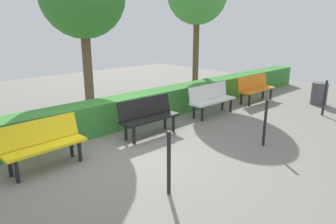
# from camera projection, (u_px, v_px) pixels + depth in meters

# --- Properties ---
(ground_plane) EXTENTS (21.30, 21.30, 0.00)m
(ground_plane) POSITION_uv_depth(u_px,v_px,m) (121.00, 157.00, 5.88)
(ground_plane) COLOR gray
(bench_orange) EXTENTS (1.60, 0.50, 0.86)m
(bench_orange) POSITION_uv_depth(u_px,v_px,m) (255.00, 87.00, 10.01)
(bench_orange) COLOR orange
(bench_orange) RESTS_ON ground_plane
(bench_white) EXTENTS (1.58, 0.46, 0.86)m
(bench_white) POSITION_uv_depth(u_px,v_px,m) (211.00, 98.00, 8.54)
(bench_white) COLOR white
(bench_white) RESTS_ON ground_plane
(bench_black) EXTENTS (1.47, 0.50, 0.86)m
(bench_black) POSITION_uv_depth(u_px,v_px,m) (148.00, 115.00, 6.94)
(bench_black) COLOR black
(bench_black) RESTS_ON ground_plane
(bench_yellow) EXTENTS (1.45, 0.53, 0.86)m
(bench_yellow) POSITION_uv_depth(u_px,v_px,m) (43.00, 142.00, 5.33)
(bench_yellow) COLOR yellow
(bench_yellow) RESTS_ON ground_plane
(hedge_row) EXTENTS (17.30, 0.66, 0.74)m
(hedge_row) POSITION_uv_depth(u_px,v_px,m) (119.00, 112.00, 7.56)
(hedge_row) COLOR #387F33
(hedge_row) RESTS_ON ground_plane
(railing_post_near) EXTENTS (0.06, 0.06, 1.00)m
(railing_post_near) POSITION_uv_depth(u_px,v_px,m) (325.00, 98.00, 8.48)
(railing_post_near) COLOR black
(railing_post_near) RESTS_ON ground_plane
(railing_post_mid) EXTENTS (0.06, 0.06, 1.00)m
(railing_post_mid) POSITION_uv_depth(u_px,v_px,m) (265.00, 123.00, 6.31)
(railing_post_mid) COLOR black
(railing_post_mid) RESTS_ON ground_plane
(railing_post_far) EXTENTS (0.06, 0.06, 1.00)m
(railing_post_far) POSITION_uv_depth(u_px,v_px,m) (169.00, 163.00, 4.47)
(railing_post_far) COLOR black
(railing_post_far) RESTS_ON ground_plane
(trash_bin) EXTENTS (0.49, 0.49, 0.70)m
(trash_bin) POSITION_uv_depth(u_px,v_px,m) (319.00, 94.00, 9.70)
(trash_bin) COLOR #4C4C51
(trash_bin) RESTS_ON ground_plane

